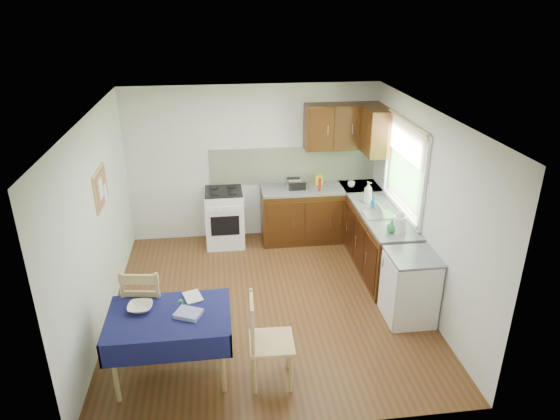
{
  "coord_description": "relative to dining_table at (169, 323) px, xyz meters",
  "views": [
    {
      "loc": [
        -0.54,
        -5.52,
        3.74
      ],
      "look_at": [
        0.2,
        0.25,
        1.22
      ],
      "focal_mm": 32.0,
      "sensor_mm": 36.0,
      "label": 1
    }
  ],
  "objects": [
    {
      "name": "wall_left",
      "position": [
        -0.87,
        1.21,
        0.6
      ],
      "size": [
        0.02,
        4.2,
        2.5
      ],
      "primitive_type": "cube",
      "color": "silver",
      "rests_on": "ground"
    },
    {
      "name": "wall_right",
      "position": [
        3.13,
        1.21,
        0.6
      ],
      "size": [
        0.02,
        4.2,
        2.5
      ],
      "primitive_type": "cube",
      "color": "silver",
      "rests_on": "ground"
    },
    {
      "name": "splashback",
      "position": [
        1.78,
        3.29,
        0.55
      ],
      "size": [
        2.7,
        0.02,
        0.6
      ],
      "primitive_type": "cube",
      "color": "white",
      "rests_on": "wall_back"
    },
    {
      "name": "soap_bottle_a",
      "position": [
        2.74,
        2.3,
        0.41
      ],
      "size": [
        0.17,
        0.17,
        0.32
      ],
      "primitive_type": "imported",
      "rotation": [
        0.0,
        0.0,
        0.65
      ],
      "color": "white",
      "rests_on": "worktop_right"
    },
    {
      "name": "sauce_bottle",
      "position": [
        2.13,
        2.85,
        0.35
      ],
      "size": [
        0.05,
        0.05,
        0.2
      ],
      "primitive_type": "cylinder",
      "color": "red",
      "rests_on": "worktop_back"
    },
    {
      "name": "worktop_back",
      "position": [
        2.18,
        3.01,
        0.23
      ],
      "size": [
        1.9,
        0.6,
        0.04
      ],
      "primitive_type": "cube",
      "color": "slate",
      "rests_on": "base_cabinets"
    },
    {
      "name": "kettle",
      "position": [
        2.85,
        1.26,
        0.38
      ],
      "size": [
        0.18,
        0.18,
        0.3
      ],
      "color": "white",
      "rests_on": "worktop_right"
    },
    {
      "name": "spice_jar",
      "position": [
        0.12,
        0.12,
        0.15
      ],
      "size": [
        0.04,
        0.04,
        0.08
      ],
      "primitive_type": "cylinder",
      "color": "#227F34",
      "rests_on": "dining_table"
    },
    {
      "name": "wall_front",
      "position": [
        1.13,
        -0.89,
        0.6
      ],
      "size": [
        4.0,
        0.02,
        2.5
      ],
      "primitive_type": "cube",
      "color": "silver",
      "rests_on": "ground"
    },
    {
      "name": "upper_cabinets",
      "position": [
        2.65,
        3.01,
        1.2
      ],
      "size": [
        1.2,
        0.85,
        0.7
      ],
      "color": "#331808",
      "rests_on": "wall_back"
    },
    {
      "name": "chair_far",
      "position": [
        -0.3,
        0.51,
        -0.09
      ],
      "size": [
        0.53,
        0.53,
        1.05
      ],
      "rotation": [
        0.0,
        0.0,
        2.99
      ],
      "color": "tan",
      "rests_on": "ground"
    },
    {
      "name": "plate_bowl",
      "position": [
        -0.29,
        0.12,
        0.14
      ],
      "size": [
        0.26,
        0.26,
        0.06
      ],
      "primitive_type": "imported",
      "rotation": [
        0.0,
        0.0,
        -0.04
      ],
      "color": "beige",
      "rests_on": "dining_table"
    },
    {
      "name": "yellow_packet",
      "position": [
        2.17,
        3.13,
        0.33
      ],
      "size": [
        0.14,
        0.11,
        0.16
      ],
      "primitive_type": "cube",
      "rotation": [
        0.0,
        0.0,
        -0.23
      ],
      "color": "gold",
      "rests_on": "worktop_back"
    },
    {
      "name": "soap_bottle_b",
      "position": [
        2.78,
        2.09,
        0.34
      ],
      "size": [
        0.11,
        0.11,
        0.18
      ],
      "primitive_type": "imported",
      "rotation": [
        0.0,
        0.0,
        2.48
      ],
      "color": "#1B5CA2",
      "rests_on": "worktop_right"
    },
    {
      "name": "ceiling",
      "position": [
        1.13,
        1.21,
        1.85
      ],
      "size": [
        4.0,
        4.2,
        0.02
      ],
      "primitive_type": "cube",
      "color": "white",
      "rests_on": "wall_back"
    },
    {
      "name": "chair_near",
      "position": [
        0.97,
        -0.22,
        -0.11
      ],
      "size": [
        0.47,
        0.47,
        1.02
      ],
      "rotation": [
        0.0,
        0.0,
        1.53
      ],
      "color": "tan",
      "rests_on": "ground"
    },
    {
      "name": "worktop_corner",
      "position": [
        2.83,
        3.01,
        0.23
      ],
      "size": [
        0.6,
        0.6,
        0.04
      ],
      "primitive_type": "cube",
      "color": "slate",
      "rests_on": "base_cabinets"
    },
    {
      "name": "worktop_right",
      "position": [
        2.83,
        1.86,
        0.23
      ],
      "size": [
        0.6,
        1.7,
        0.04
      ],
      "primitive_type": "cube",
      "color": "slate",
      "rests_on": "base_cabinets"
    },
    {
      "name": "floor",
      "position": [
        1.13,
        1.21,
        -0.65
      ],
      "size": [
        4.2,
        4.2,
        0.0
      ],
      "primitive_type": "plane",
      "color": "#483113",
      "rests_on": "ground"
    },
    {
      "name": "stove",
      "position": [
        0.63,
        3.01,
        -0.19
      ],
      "size": [
        0.6,
        0.61,
        0.92
      ],
      "color": "white",
      "rests_on": "ground"
    },
    {
      "name": "fridge",
      "position": [
        2.83,
        0.66,
        -0.21
      ],
      "size": [
        0.58,
        0.6,
        0.89
      ],
      "color": "white",
      "rests_on": "ground"
    },
    {
      "name": "base_cabinets",
      "position": [
        2.48,
        2.46,
        -0.22
      ],
      "size": [
        1.9,
        2.3,
        0.86
      ],
      "color": "#331808",
      "rests_on": "ground"
    },
    {
      "name": "book",
      "position": [
        0.15,
        0.26,
        0.11
      ],
      "size": [
        0.24,
        0.28,
        0.02
      ],
      "primitive_type": "imported",
      "rotation": [
        0.0,
        0.0,
        0.31
      ],
      "color": "white",
      "rests_on": "dining_table"
    },
    {
      "name": "dining_table",
      "position": [
        0.0,
        0.0,
        0.0
      ],
      "size": [
        1.25,
        0.85,
        0.76
      ],
      "rotation": [
        0.0,
        0.0,
        -0.4
      ],
      "color": "#0F103E",
      "rests_on": "ground"
    },
    {
      "name": "toaster",
      "position": [
        1.73,
        3.0,
        0.34
      ],
      "size": [
        0.25,
        0.15,
        0.19
      ],
      "rotation": [
        0.0,
        0.0,
        0.01
      ],
      "color": "#B2B2B7",
      "rests_on": "worktop_back"
    },
    {
      "name": "tea_towel",
      "position": [
        0.2,
        -0.04,
        0.13
      ],
      "size": [
        0.31,
        0.29,
        0.05
      ],
      "primitive_type": "cube",
      "rotation": [
        0.0,
        0.0,
        -0.43
      ],
      "color": "#2A319A",
      "rests_on": "dining_table"
    },
    {
      "name": "wall_back",
      "position": [
        1.13,
        3.31,
        0.6
      ],
      "size": [
        4.0,
        0.02,
        2.5
      ],
      "primitive_type": "cube",
      "color": "silver",
      "rests_on": "ground"
    },
    {
      "name": "sandwich_press",
      "position": [
        1.79,
        3.01,
        0.33
      ],
      "size": [
        0.27,
        0.23,
        0.16
      ],
      "rotation": [
        0.0,
        0.0,
        0.39
      ],
      "color": "black",
      "rests_on": "worktop_back"
    },
    {
      "name": "dish_rack",
      "position": [
        2.76,
        1.8,
        0.27
      ],
      "size": [
        0.39,
        0.3,
        0.19
      ],
      "rotation": [
        0.0,
        0.0,
        0.33
      ],
      "color": "gray",
      "rests_on": "worktop_right"
    },
    {
      "name": "corkboard",
      "position": [
        -0.84,
        1.51,
        0.95
      ],
      "size": [
        0.04,
        0.62,
        0.47
      ],
      "color": "tan",
      "rests_on": "wall_left"
    },
    {
      "name": "cup",
      "position": [
        2.67,
        2.96,
        0.3
      ],
      "size": [
        0.14,
        0.14,
        0.09
      ],
      "primitive_type": "imported",
      "rotation": [
        0.0,
        0.0,
        0.22
      ],
      "color": "white",
      "rests_on": "worktop_back"
    },
    {
      "name": "soap_bottle_c",
      "position": [
        2.76,
        1.27,
        0.34
      ],
      "size": [
        0.16,
        0.16,
        0.18
      ],
      "primitive_type": "imported",
      "rotation": [
        0.0,
        0.0,
        3.28
      ],
      "color": "#227F3C",
      "rests_on": "worktop_right"
    },
    {
      "name": "window",
      "position": [
        3.1,
        1.91,
        1.0
      ],
      "size": [
        0.04,
        1.48,
        1.26
      ],
      "color": "#2C5A25",
      "rests_on": "wall_right"
    }
  ]
}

